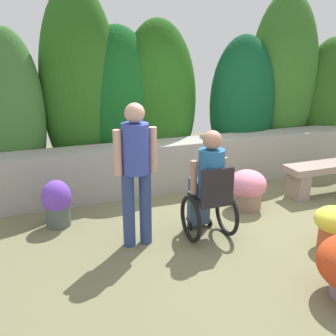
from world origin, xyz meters
TOP-DOWN VIEW (x-y plane):
  - ground_plane at (0.00, 0.00)m, footprint 10.18×10.18m
  - stone_retaining_wall at (0.00, 1.51)m, footprint 5.99×0.52m
  - hedge_backdrop at (0.33, 2.16)m, footprint 6.87×1.12m
  - stone_bench at (1.87, 0.46)m, footprint 1.41×0.39m
  - person_in_wheelchair at (-0.48, -0.17)m, footprint 0.53×0.66m
  - person_standing_companion at (-1.33, -0.07)m, footprint 0.49×0.30m
  - flower_pot_purple_near at (0.42, 0.41)m, footprint 0.53×0.53m
  - flower_pot_terracotta_by_wall at (-2.17, 0.74)m, footprint 0.37×0.37m
  - flower_pot_small_foreground at (0.75, -0.92)m, footprint 0.45×0.45m

SIDE VIEW (x-z plane):
  - ground_plane at x=0.00m, z-range 0.00..0.00m
  - flower_pot_small_foreground at x=0.75m, z-range 0.04..0.53m
  - flower_pot_purple_near at x=0.42m, z-range 0.01..0.57m
  - flower_pot_terracotta_by_wall at x=-2.17m, z-range 0.01..0.63m
  - stone_bench at x=1.87m, z-range 0.08..0.58m
  - stone_retaining_wall at x=0.00m, z-range 0.00..0.78m
  - person_in_wheelchair at x=-0.48m, z-range -0.04..1.29m
  - person_standing_companion at x=-1.33m, z-range 0.13..1.79m
  - hedge_backdrop at x=0.33m, z-range -0.21..2.95m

